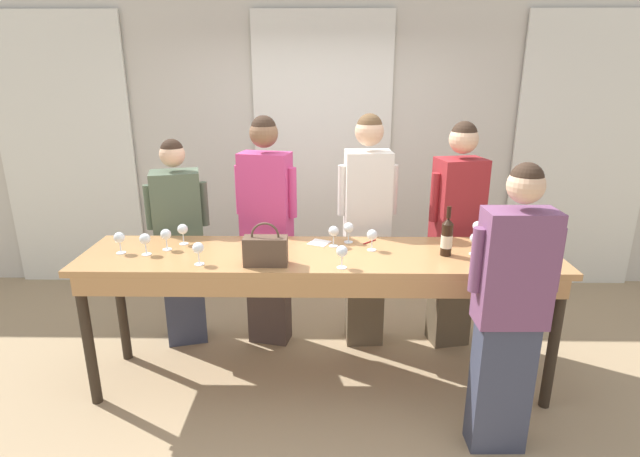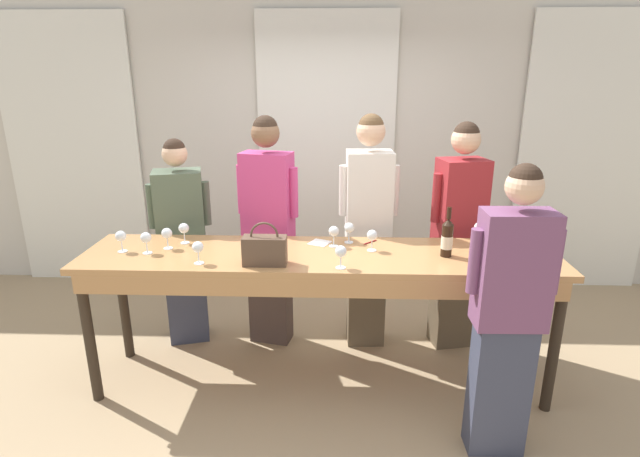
% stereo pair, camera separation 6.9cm
% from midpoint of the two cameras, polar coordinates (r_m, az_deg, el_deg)
% --- Properties ---
extents(ground_plane, '(18.00, 18.00, 0.00)m').
position_cam_midpoint_polar(ground_plane, '(3.80, 0.50, -16.88)').
color(ground_plane, tan).
extents(wall_back, '(12.00, 0.06, 2.80)m').
position_cam_midpoint_polar(wall_back, '(5.04, 1.14, 9.05)').
color(wall_back, beige).
rests_on(wall_back, ground_plane).
extents(curtain_panel_left, '(1.33, 0.03, 2.69)m').
position_cam_midpoint_polar(curtain_panel_left, '(5.63, -25.96, 7.63)').
color(curtain_panel_left, white).
rests_on(curtain_panel_left, ground_plane).
extents(curtain_panel_center, '(1.33, 0.03, 2.69)m').
position_cam_midpoint_polar(curtain_panel_center, '(4.98, 1.12, 8.30)').
color(curtain_panel_center, white).
rests_on(curtain_panel_center, ground_plane).
extents(curtain_panel_right, '(1.33, 0.03, 2.69)m').
position_cam_midpoint_polar(curtain_panel_right, '(5.56, 28.56, 7.15)').
color(curtain_panel_right, white).
rests_on(curtain_panel_right, ground_plane).
extents(tasting_bar, '(3.18, 0.69, 0.99)m').
position_cam_midpoint_polar(tasting_bar, '(3.35, 0.53, -4.61)').
color(tasting_bar, '#B27F4C').
rests_on(tasting_bar, ground_plane).
extents(wine_bottle, '(0.07, 0.07, 0.33)m').
position_cam_midpoint_polar(wine_bottle, '(3.36, 14.90, -1.06)').
color(wine_bottle, black).
rests_on(wine_bottle, tasting_bar).
extents(handbag, '(0.27, 0.12, 0.28)m').
position_cam_midpoint_polar(handbag, '(3.13, -5.71, -2.41)').
color(handbag, brown).
rests_on(handbag, tasting_bar).
extents(wine_glass_front_left, '(0.07, 0.07, 0.15)m').
position_cam_midpoint_polar(wine_glass_front_left, '(3.62, -14.78, -0.04)').
color(wine_glass_front_left, white).
rests_on(wine_glass_front_left, tasting_bar).
extents(wine_glass_front_mid, '(0.07, 0.07, 0.15)m').
position_cam_midpoint_polar(wine_glass_front_mid, '(3.43, 17.94, -1.30)').
color(wine_glass_front_mid, white).
rests_on(wine_glass_front_mid, tasting_bar).
extents(wine_glass_front_right, '(0.07, 0.07, 0.15)m').
position_cam_midpoint_polar(wine_glass_front_right, '(3.37, 6.57, -0.84)').
color(wine_glass_front_right, white).
rests_on(wine_glass_front_right, tasting_bar).
extents(wine_glass_center_left, '(0.07, 0.07, 0.15)m').
position_cam_midpoint_polar(wine_glass_center_left, '(3.06, 3.05, -2.71)').
color(wine_glass_center_left, white).
rests_on(wine_glass_center_left, tasting_bar).
extents(wine_glass_center_mid, '(0.07, 0.07, 0.15)m').
position_cam_midpoint_polar(wine_glass_center_mid, '(3.49, -18.74, -1.07)').
color(wine_glass_center_mid, white).
rests_on(wine_glass_center_mid, tasting_bar).
extents(wine_glass_center_right, '(0.07, 0.07, 0.15)m').
position_cam_midpoint_polar(wine_glass_center_right, '(3.43, 2.16, -0.41)').
color(wine_glass_center_right, white).
rests_on(wine_glass_center_right, tasting_bar).
extents(wine_glass_back_left, '(0.07, 0.07, 0.15)m').
position_cam_midpoint_polar(wine_glass_back_left, '(3.54, -16.57, -0.61)').
color(wine_glass_back_left, white).
rests_on(wine_glass_back_left, tasting_bar).
extents(wine_glass_back_mid, '(0.07, 0.07, 0.15)m').
position_cam_midpoint_polar(wine_glass_back_mid, '(3.70, 18.24, 0.06)').
color(wine_glass_back_mid, white).
rests_on(wine_glass_back_mid, tasting_bar).
extents(wine_glass_back_right, '(0.07, 0.07, 0.15)m').
position_cam_midpoint_polar(wine_glass_back_right, '(3.58, -21.30, -0.89)').
color(wine_glass_back_right, white).
rests_on(wine_glass_back_right, tasting_bar).
extents(wine_glass_near_host, '(0.07, 0.07, 0.15)m').
position_cam_midpoint_polar(wine_glass_near_host, '(3.52, 3.90, 0.01)').
color(wine_glass_near_host, white).
rests_on(wine_glass_near_host, tasting_bar).
extents(wine_glass_by_bottle, '(0.07, 0.07, 0.15)m').
position_cam_midpoint_polar(wine_glass_by_bottle, '(3.21, -13.19, -2.16)').
color(wine_glass_by_bottle, white).
rests_on(wine_glass_by_bottle, tasting_bar).
extents(napkin, '(0.18, 0.18, 0.00)m').
position_cam_midpoint_polar(napkin, '(3.53, 0.53, -1.64)').
color(napkin, white).
rests_on(napkin, tasting_bar).
extents(pen, '(0.10, 0.09, 0.01)m').
position_cam_midpoint_polar(pen, '(3.56, 6.31, -1.56)').
color(pen, maroon).
rests_on(pen, tasting_bar).
extents(guest_olive_jacket, '(0.48, 0.36, 1.67)m').
position_cam_midpoint_polar(guest_olive_jacket, '(4.11, -14.98, -1.54)').
color(guest_olive_jacket, '#383D51').
rests_on(guest_olive_jacket, ground_plane).
extents(guest_pink_top, '(0.49, 0.29, 1.84)m').
position_cam_midpoint_polar(guest_pink_top, '(3.92, -5.41, 0.02)').
color(guest_pink_top, '#473833').
rests_on(guest_pink_top, ground_plane).
extents(guest_cream_sweater, '(0.46, 0.28, 1.86)m').
position_cam_midpoint_polar(guest_cream_sweater, '(3.90, 6.00, -0.12)').
color(guest_cream_sweater, brown).
rests_on(guest_cream_sweater, ground_plane).
extents(guest_striped_shirt, '(0.46, 0.33, 1.80)m').
position_cam_midpoint_polar(guest_striped_shirt, '(4.02, 15.93, -0.64)').
color(guest_striped_shirt, brown).
rests_on(guest_striped_shirt, ground_plane).
extents(host_pouring, '(0.49, 0.21, 1.72)m').
position_cam_midpoint_polar(host_pouring, '(2.96, 21.36, -8.94)').
color(host_pouring, '#383D51').
rests_on(host_pouring, ground_plane).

